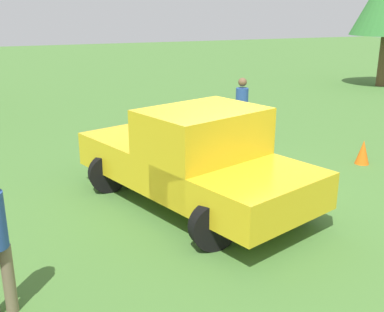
% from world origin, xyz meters
% --- Properties ---
extents(ground_plane, '(80.00, 80.00, 0.00)m').
position_xyz_m(ground_plane, '(0.00, 0.00, 0.00)').
color(ground_plane, '#477533').
extents(pickup_truck, '(3.31, 5.02, 1.79)m').
position_xyz_m(pickup_truck, '(-0.65, -0.28, 0.92)').
color(pickup_truck, black).
rests_on(pickup_truck, ground_plane).
extents(person_visitor, '(0.39, 0.39, 1.70)m').
position_xyz_m(person_visitor, '(2.07, 3.07, 0.96)').
color(person_visitor, '#7A6B51').
rests_on(person_visitor, ground_plane).
extents(traffic_cone, '(0.32, 0.32, 0.55)m').
position_xyz_m(traffic_cone, '(3.76, 0.41, 0.28)').
color(traffic_cone, orange).
rests_on(traffic_cone, ground_plane).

